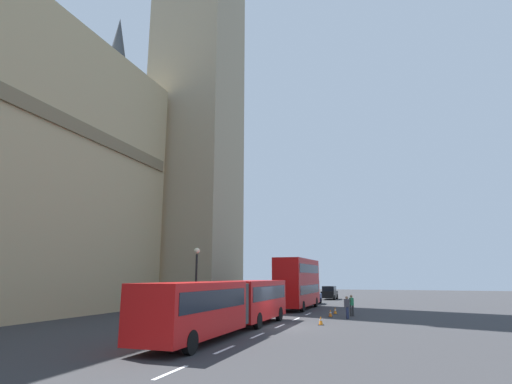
{
  "coord_description": "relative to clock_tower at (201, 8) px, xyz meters",
  "views": [
    {
      "loc": [
        -26.26,
        -7.42,
        3.17
      ],
      "look_at": [
        2.51,
        2.37,
        9.56
      ],
      "focal_mm": 28.32,
      "sensor_mm": 36.0,
      "label": 1
    }
  ],
  "objects": [
    {
      "name": "articulated_bus",
      "position": [
        -22.1,
        -13.99,
        -38.26
      ],
      "size": [
        16.79,
        2.54,
        2.9
      ],
      "color": "red",
      "rests_on": "ground_plane"
    },
    {
      "name": "traffic_cone_middle",
      "position": [
        -10.83,
        -18.2,
        -39.73
      ],
      "size": [
        0.36,
        0.36,
        0.58
      ],
      "color": "black",
      "rests_on": "ground_plane"
    },
    {
      "name": "lane_centre_marking",
      "position": [
        -20.39,
        -15.99,
        -40.01
      ],
      "size": [
        25.2,
        0.16,
        0.01
      ],
      "color": "silver",
      "rests_on": "ground_plane"
    },
    {
      "name": "pedestrian_near_cones",
      "position": [
        -11.89,
        -19.66,
        -39.1
      ],
      "size": [
        0.36,
        0.43,
        1.69
      ],
      "color": "#262D4C",
      "rests_on": "ground_plane"
    },
    {
      "name": "street_lamp",
      "position": [
        -17.52,
        -9.49,
        -36.95
      ],
      "size": [
        0.44,
        0.44,
        5.27
      ],
      "color": "black",
      "rests_on": "ground_plane"
    },
    {
      "name": "sedan_trailing",
      "position": [
        14.7,
        -14.27,
        -39.1
      ],
      "size": [
        4.4,
        1.86,
        1.85
      ],
      "color": "black",
      "rests_on": "ground_plane"
    },
    {
      "name": "pedestrian_by_kerb",
      "position": [
        -9.71,
        -19.79,
        -39.1
      ],
      "size": [
        0.47,
        0.4,
        1.69
      ],
      "color": "#333333",
      "rests_on": "ground_plane"
    },
    {
      "name": "clock_tower",
      "position": [
        0.0,
        0.0,
        0.0
      ],
      "size": [
        11.05,
        11.05,
        76.18
      ],
      "color": "tan",
      "rests_on": "ground_plane"
    },
    {
      "name": "traffic_cone_east",
      "position": [
        -8.11,
        -18.2,
        -39.73
      ],
      "size": [
        0.36,
        0.36,
        0.58
      ],
      "color": "black",
      "rests_on": "ground_plane"
    },
    {
      "name": "traffic_cone_west",
      "position": [
        -16.65,
        -18.43,
        -39.73
      ],
      "size": [
        0.36,
        0.36,
        0.58
      ],
      "color": "black",
      "rests_on": "ground_plane"
    },
    {
      "name": "double_decker_bus",
      "position": [
        -3.93,
        -13.99,
        -37.3
      ],
      "size": [
        10.24,
        2.54,
        4.9
      ],
      "color": "#B20F0F",
      "rests_on": "ground_plane"
    },
    {
      "name": "ground_plane",
      "position": [
        -18.5,
        -15.99,
        -40.01
      ],
      "size": [
        160.0,
        160.0,
        0.0
      ],
      "primitive_type": "plane",
      "color": "#333335"
    },
    {
      "name": "sedan_lead",
      "position": [
        4.05,
        -13.71,
        -39.1
      ],
      "size": [
        4.4,
        1.86,
        1.85
      ],
      "color": "navy",
      "rests_on": "ground_plane"
    }
  ]
}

